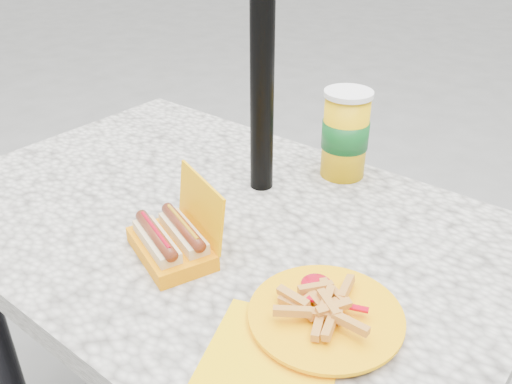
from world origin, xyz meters
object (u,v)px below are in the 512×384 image
Objects in this scene: hotdog_box at (173,240)px; fries_plate at (321,316)px; soda_cup at (345,134)px; umbrella_pole at (262,26)px.

fries_plate is at bearing 24.36° from hotdog_box.
fries_plate is 1.73× the size of soda_cup.
umbrella_pole reaches higher than soda_cup.
umbrella_pole is at bearing 140.14° from fries_plate.
soda_cup is at bearing 101.72° from hotdog_box.
umbrella_pole is 0.32m from soda_cup.
soda_cup is (0.08, 0.46, 0.07)m from hotdog_box.
umbrella_pole is 10.74× the size of hotdog_box.
umbrella_pole is 6.31× the size of fries_plate.
fries_plate is (0.30, 0.02, -0.02)m from hotdog_box.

